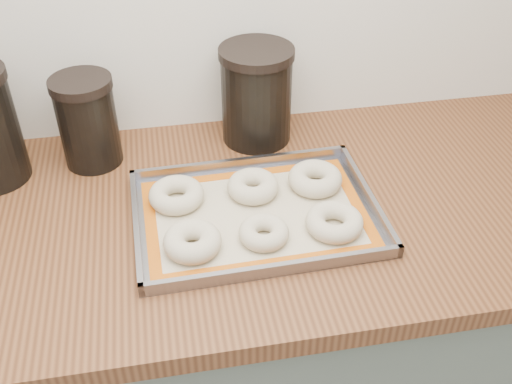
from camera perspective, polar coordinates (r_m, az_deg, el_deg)
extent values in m
cube|color=#596458|center=(1.51, -9.52, -16.19)|extent=(3.00, 0.65, 0.86)
cube|color=brown|center=(1.18, -11.74, -3.19)|extent=(3.06, 0.68, 0.04)
cube|color=gray|center=(1.15, 0.00, -2.29)|extent=(0.47, 0.34, 0.00)
cube|color=gray|center=(1.26, -1.48, 2.73)|extent=(0.46, 0.02, 0.02)
cube|color=gray|center=(1.02, 1.84, -7.41)|extent=(0.46, 0.02, 0.02)
cube|color=gray|center=(1.12, -11.31, -3.26)|extent=(0.02, 0.33, 0.02)
cube|color=gray|center=(1.19, 10.63, -0.38)|extent=(0.02, 0.33, 0.02)
cube|color=#C6B793|center=(1.14, 0.00, -2.19)|extent=(0.43, 0.30, 0.00)
cube|color=#C0560C|center=(1.25, -1.26, 1.74)|extent=(0.42, 0.03, 0.00)
cube|color=#C0560C|center=(1.05, 1.51, -6.75)|extent=(0.42, 0.03, 0.00)
cube|color=#C0560C|center=(1.13, -9.95, -3.43)|extent=(0.03, 0.25, 0.00)
cube|color=#C0560C|center=(1.19, 9.42, -0.86)|extent=(0.03, 0.25, 0.00)
torus|color=beige|center=(1.06, -6.08, -4.71)|extent=(0.12, 0.12, 0.04)
torus|color=beige|center=(1.08, 0.75, -3.89)|extent=(0.12, 0.12, 0.03)
torus|color=beige|center=(1.11, 7.47, -2.85)|extent=(0.11, 0.11, 0.04)
torus|color=beige|center=(1.17, -7.59, -0.28)|extent=(0.12, 0.12, 0.04)
torus|color=beige|center=(1.18, -0.29, 0.55)|extent=(0.13, 0.13, 0.04)
torus|color=beige|center=(1.21, 5.65, 1.27)|extent=(0.14, 0.14, 0.04)
cylinder|color=black|center=(1.30, -15.66, 6.11)|extent=(0.12, 0.12, 0.17)
cylinder|color=black|center=(1.25, -16.41, 9.88)|extent=(0.13, 0.13, 0.02)
cylinder|color=black|center=(1.33, 0.04, 8.85)|extent=(0.15, 0.15, 0.20)
cylinder|color=black|center=(1.28, 0.04, 13.10)|extent=(0.16, 0.16, 0.02)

